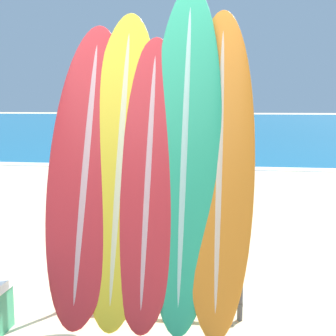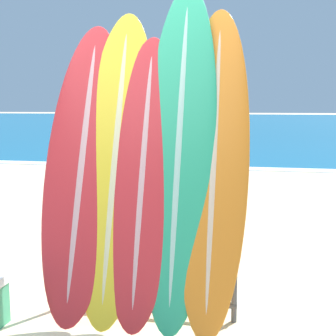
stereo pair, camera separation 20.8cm
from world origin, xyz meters
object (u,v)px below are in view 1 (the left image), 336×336
object	(u,v)px
surfboard_slot_2	(149,177)
surfboard_rack	(152,248)
surfboard_slot_4	(220,164)
person_near_water	(138,142)
surfboard_slot_3	(185,149)
person_mid_beach	(192,140)
surfboard_slot_1	(121,162)
surfboard_slot_0	(87,168)

from	to	relation	value
surfboard_slot_2	surfboard_rack	bearing A→B (deg)	32.79
surfboard_slot_4	person_near_water	bearing A→B (deg)	108.47
surfboard_slot_3	person_mid_beach	xyz separation A→B (m)	(-0.46, 5.25, -0.34)
surfboard_rack	person_mid_beach	world-z (taller)	person_mid_beach
surfboard_slot_2	surfboard_slot_4	bearing A→B (deg)	5.91
surfboard_slot_2	person_mid_beach	bearing A→B (deg)	92.27
surfboard_slot_4	person_mid_beach	xyz separation A→B (m)	(-0.71, 5.27, -0.24)
surfboard_slot_2	surfboard_slot_3	size ratio (longest dim) A/B	0.84
surfboard_slot_3	surfboard_slot_1	bearing A→B (deg)	-176.84
surfboard_rack	surfboard_slot_2	size ratio (longest dim) A/B	0.64
person_near_water	surfboard_slot_3	bearing A→B (deg)	-83.58
surfboard_slot_2	surfboard_slot_4	size ratio (longest dim) A/B	0.91
surfboard_rack	person_near_water	distance (m)	5.18
surfboard_slot_2	surfboard_slot_4	world-z (taller)	surfboard_slot_4
surfboard_slot_0	surfboard_slot_1	size ratio (longest dim) A/B	0.96
surfboard_slot_3	person_mid_beach	bearing A→B (deg)	94.99
person_mid_beach	surfboard_slot_2	bearing A→B (deg)	-159.46
surfboard_rack	surfboard_slot_1	bearing A→B (deg)	172.22
surfboard_rack	surfboard_slot_3	world-z (taller)	surfboard_slot_3
person_near_water	surfboard_slot_0	bearing A→B (deg)	-91.50
surfboard_slot_4	surfboard_slot_1	bearing A→B (deg)	-179.25
surfboard_slot_3	person_near_water	world-z (taller)	surfboard_slot_3
surfboard_slot_1	person_mid_beach	xyz separation A→B (m)	(0.00, 5.28, -0.24)
surfboard_slot_4	person_mid_beach	size ratio (longest dim) A/B	1.39
surfboard_slot_0	surfboard_slot_2	world-z (taller)	surfboard_slot_0
surfboard_rack	person_mid_beach	distance (m)	5.33
surfboard_slot_3	surfboard_slot_4	distance (m)	0.27
surfboard_slot_1	surfboard_slot_4	distance (m)	0.71
surfboard_slot_2	person_near_water	size ratio (longest dim) A/B	1.30
surfboard_slot_0	person_near_water	bearing A→B (deg)	98.01
surfboard_slot_1	person_near_water	bearing A→B (deg)	100.82
surfboard_slot_1	surfboard_slot_3	distance (m)	0.47
surfboard_slot_0	person_mid_beach	xyz separation A→B (m)	(0.25, 5.29, -0.19)
surfboard_slot_0	person_mid_beach	distance (m)	5.30
surfboard_rack	surfboard_slot_0	xyz separation A→B (m)	(-0.48, 0.02, 0.57)
surfboard_rack	surfboard_slot_0	world-z (taller)	surfboard_slot_0
surfboard_rack	surfboard_slot_4	xyz separation A→B (m)	(0.48, 0.04, 0.62)
surfboard_slot_0	person_near_water	size ratio (longest dim) A/B	1.36
surfboard_slot_1	surfboard_slot_4	bearing A→B (deg)	0.75
surfboard_slot_1	surfboard_slot_3	bearing A→B (deg)	3.16
surfboard_slot_1	person_near_water	world-z (taller)	surfboard_slot_1
surfboard_slot_0	person_mid_beach	bearing A→B (deg)	87.24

